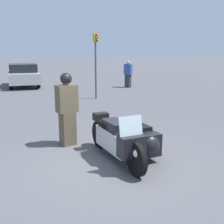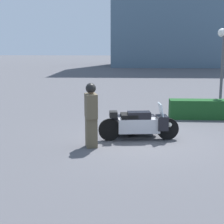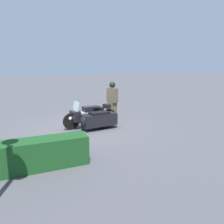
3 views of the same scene
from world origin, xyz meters
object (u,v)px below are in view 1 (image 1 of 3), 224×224
parked_car_background (23,75)px  pedestrian_bystander (128,74)px  police_motorcycle (128,139)px  officer_rider (67,108)px  traffic_light_far (96,56)px

parked_car_background → pedestrian_bystander: (2.84, 6.48, 0.09)m
parked_car_background → pedestrian_bystander: bearing=-114.1°
police_motorcycle → parked_car_background: bearing=-179.7°
police_motorcycle → parked_car_background: parked_car_background is taller
officer_rider → pedestrian_bystander: (-10.01, 5.89, -0.12)m
police_motorcycle → officer_rider: bearing=-148.3°
police_motorcycle → officer_rider: officer_rider is taller
police_motorcycle → pedestrian_bystander: (-11.42, 4.78, 0.40)m
pedestrian_bystander → police_motorcycle: bearing=-151.1°
pedestrian_bystander → officer_rider: bearing=-158.9°
officer_rider → police_motorcycle: bearing=22.2°
officer_rider → traffic_light_far: 7.14m
officer_rider → pedestrian_bystander: bearing=133.5°
police_motorcycle → pedestrian_bystander: bearing=150.8°
police_motorcycle → pedestrian_bystander: pedestrian_bystander is taller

